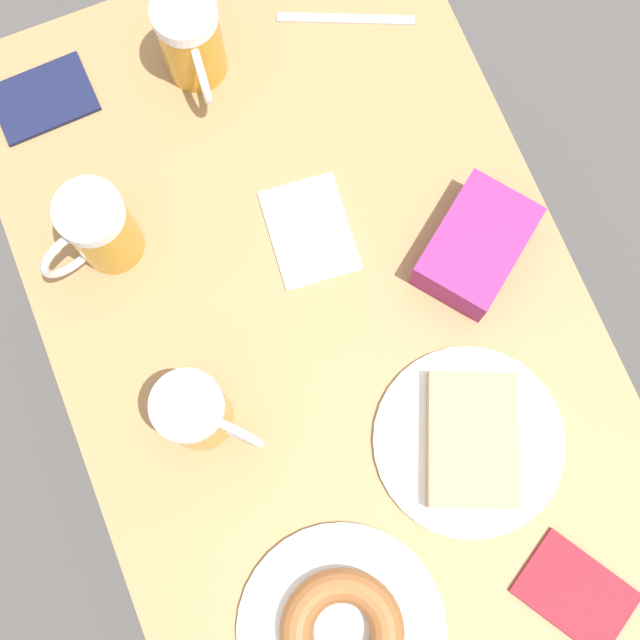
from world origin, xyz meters
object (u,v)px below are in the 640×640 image
Objects in this scene: plate_with_donut at (342,631)px; blue_pouch at (476,246)px; beer_mug_left at (99,230)px; beer_mug_center at (192,42)px; plate_with_cake at (470,441)px; fork at (346,19)px; passport_far_edge at (44,99)px; beer_mug_right at (197,413)px; passport_near_edge at (576,593)px; napkin_folded at (310,231)px.

plate_with_donut is 1.34× the size of blue_pouch.
beer_mug_center is (-0.19, -0.19, 0.00)m from beer_mug_left.
plate_with_cake is 1.69× the size of beer_mug_left.
fork is 0.41m from passport_far_edge.
blue_pouch is (-0.41, 0.18, -0.04)m from beer_mug_left.
blue_pouch is (-0.38, -0.07, -0.04)m from beer_mug_right.
passport_near_edge is (-0.36, 0.59, -0.06)m from beer_mug_left.
passport_near_edge reaches higher than fork.
plate_with_cake is 1.61× the size of napkin_folded.
plate_with_cake reaches higher than passport_far_edge.
napkin_folded is at bearing 130.62° from passport_far_edge.
beer_mug_left is at bearing -17.38° from napkin_folded.
blue_pouch is (-0.06, -0.41, 0.03)m from passport_near_edge.
beer_mug_left is 0.23m from passport_far_edge.
plate_with_cake is at bearing 64.79° from blue_pouch.
napkin_folded is at bearing 162.62° from beer_mug_left.
fork is 0.36m from blue_pouch.
beer_mug_left reaches higher than blue_pouch.
blue_pouch is (-0.10, -0.21, 0.02)m from plate_with_cake.
beer_mug_center reaches higher than plate_with_cake.
napkin_folded is (-0.05, 0.26, -0.07)m from beer_mug_center.
beer_mug_left is 0.25m from beer_mug_right.
plate_with_donut is 0.72m from beer_mug_center.
napkin_folded is (-0.14, -0.45, -0.02)m from plate_with_donut.
beer_mug_center is 0.21m from fork.
beer_mug_left is 0.26m from beer_mug_center.
beer_mug_left is (0.31, -0.39, 0.05)m from plate_with_cake.
beer_mug_center is (0.13, -0.57, 0.05)m from plate_with_cake.
beer_mug_right is at bearing 10.29° from blue_pouch.
blue_pouch is at bearing 156.89° from beer_mug_left.
plate_with_donut is 0.27m from passport_near_edge.
passport_near_edge is at bearing 102.46° from beer_mug_center.
beer_mug_right reaches higher than passport_far_edge.
beer_mug_center is at bearing -78.91° from napkin_folded.
beer_mug_right is 0.27m from napkin_folded.
passport_near_edge is at bearing 121.13° from beer_mug_left.
beer_mug_left is at bearing -23.11° from blue_pouch.
beer_mug_center is 0.21m from passport_far_edge.
blue_pouch reaches higher than fork.
napkin_folded is at bearing -76.12° from plate_with_cake.
beer_mug_right is 1.04× the size of passport_far_edge.
plate_with_donut reaches higher than passport_near_edge.
plate_with_cake is at bearing 102.62° from beer_mug_center.
beer_mug_left is 0.45m from blue_pouch.
beer_mug_center is 0.46m from beer_mug_right.
beer_mug_right reaches higher than plate_with_donut.
fork is at bearing -112.71° from plate_with_donut.
fork is (-0.30, -0.71, -0.02)m from plate_with_donut.
beer_mug_left is at bearing 94.10° from passport_far_edge.
napkin_folded is (-0.20, -0.17, -0.07)m from beer_mug_right.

